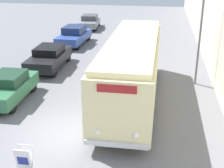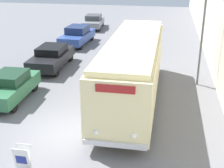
{
  "view_description": "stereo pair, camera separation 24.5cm",
  "coord_description": "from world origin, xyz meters",
  "px_view_note": "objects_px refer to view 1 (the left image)",
  "views": [
    {
      "loc": [
        3.97,
        -11.0,
        6.86
      ],
      "look_at": [
        1.94,
        1.36,
        1.86
      ],
      "focal_mm": 50.0,
      "sensor_mm": 36.0,
      "label": 1
    },
    {
      "loc": [
        4.21,
        -10.95,
        6.86
      ],
      "look_at": [
        1.94,
        1.36,
        1.86
      ],
      "focal_mm": 50.0,
      "sensor_mm": 36.0,
      "label": 2
    }
  ],
  "objects_px": {
    "sign_board": "(24,160)",
    "parked_car_distant": "(90,22)",
    "streetlamp": "(203,5)",
    "vintage_bus": "(132,67)",
    "parked_car_near": "(9,87)",
    "parked_car_mid": "(49,57)",
    "parked_car_far": "(74,35)"
  },
  "relations": [
    {
      "from": "sign_board",
      "to": "parked_car_distant",
      "type": "relative_size",
      "value": 0.23
    },
    {
      "from": "sign_board",
      "to": "streetlamp",
      "type": "bearing_deg",
      "value": 55.52
    },
    {
      "from": "vintage_bus",
      "to": "parked_car_distant",
      "type": "relative_size",
      "value": 2.43
    },
    {
      "from": "vintage_bus",
      "to": "streetlamp",
      "type": "bearing_deg",
      "value": 38.73
    },
    {
      "from": "parked_car_near",
      "to": "parked_car_mid",
      "type": "height_order",
      "value": "parked_car_mid"
    },
    {
      "from": "sign_board",
      "to": "parked_car_near",
      "type": "height_order",
      "value": "parked_car_near"
    },
    {
      "from": "sign_board",
      "to": "parked_car_distant",
      "type": "xyz_separation_m",
      "value": [
        -3.36,
        24.27,
        0.24
      ]
    },
    {
      "from": "parked_car_distant",
      "to": "streetlamp",
      "type": "bearing_deg",
      "value": -60.94
    },
    {
      "from": "streetlamp",
      "to": "parked_car_near",
      "type": "relative_size",
      "value": 1.78
    },
    {
      "from": "streetlamp",
      "to": "sign_board",
      "type": "bearing_deg",
      "value": -124.48
    },
    {
      "from": "parked_car_far",
      "to": "parked_car_mid",
      "type": "bearing_deg",
      "value": -86.44
    },
    {
      "from": "streetlamp",
      "to": "parked_car_mid",
      "type": "xyz_separation_m",
      "value": [
        -9.53,
        1.42,
        -3.83
      ]
    },
    {
      "from": "parked_car_near",
      "to": "parked_car_distant",
      "type": "bearing_deg",
      "value": 89.3
    },
    {
      "from": "vintage_bus",
      "to": "sign_board",
      "type": "xyz_separation_m",
      "value": [
        -2.99,
        -6.65,
        -1.34
      ]
    },
    {
      "from": "streetlamp",
      "to": "parked_car_mid",
      "type": "bearing_deg",
      "value": 171.53
    },
    {
      "from": "streetlamp",
      "to": "parked_car_mid",
      "type": "relative_size",
      "value": 1.53
    },
    {
      "from": "sign_board",
      "to": "parked_car_mid",
      "type": "distance_m",
      "value": 11.31
    },
    {
      "from": "parked_car_far",
      "to": "streetlamp",
      "type": "bearing_deg",
      "value": -36.73
    },
    {
      "from": "vintage_bus",
      "to": "streetlamp",
      "type": "relative_size",
      "value": 1.48
    },
    {
      "from": "parked_car_far",
      "to": "parked_car_distant",
      "type": "distance_m",
      "value": 6.9
    },
    {
      "from": "parked_car_mid",
      "to": "parked_car_far",
      "type": "distance_m",
      "value": 6.49
    },
    {
      "from": "vintage_bus",
      "to": "streetlamp",
      "type": "xyz_separation_m",
      "value": [
        3.51,
        2.82,
        2.79
      ]
    },
    {
      "from": "sign_board",
      "to": "parked_car_far",
      "type": "xyz_separation_m",
      "value": [
        -3.13,
        17.38,
        0.31
      ]
    },
    {
      "from": "sign_board",
      "to": "parked_car_near",
      "type": "xyz_separation_m",
      "value": [
        -3.25,
        5.47,
        0.27
      ]
    },
    {
      "from": "sign_board",
      "to": "parked_car_mid",
      "type": "relative_size",
      "value": 0.21
    },
    {
      "from": "sign_board",
      "to": "parked_car_near",
      "type": "bearing_deg",
      "value": 120.7
    },
    {
      "from": "parked_car_far",
      "to": "parked_car_distant",
      "type": "bearing_deg",
      "value": 94.53
    },
    {
      "from": "sign_board",
      "to": "parked_car_distant",
      "type": "bearing_deg",
      "value": 97.88
    },
    {
      "from": "streetlamp",
      "to": "parked_car_mid",
      "type": "height_order",
      "value": "streetlamp"
    },
    {
      "from": "streetlamp",
      "to": "parked_car_far",
      "type": "distance_m",
      "value": 13.04
    },
    {
      "from": "parked_car_mid",
      "to": "sign_board",
      "type": "bearing_deg",
      "value": -75.73
    },
    {
      "from": "sign_board",
      "to": "parked_car_far",
      "type": "height_order",
      "value": "parked_car_far"
    }
  ]
}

